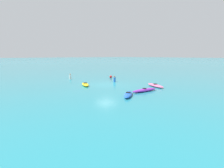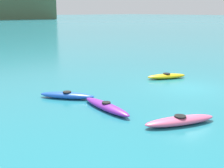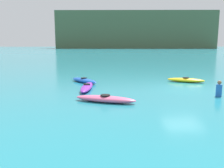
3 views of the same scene
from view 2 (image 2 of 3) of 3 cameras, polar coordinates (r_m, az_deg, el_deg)
ground_plane at (r=18.72m, az=13.93°, el=-0.69°), size 600.00×600.00×0.00m
kayak_yellow at (r=20.95m, az=10.13°, el=1.45°), size 2.78×1.87×0.37m
kayak_blue at (r=16.12m, az=-8.36°, el=-2.11°), size 2.29×2.78×0.37m
kayak_purple at (r=14.13m, az=-1.08°, el=-4.20°), size 1.02×3.44×0.37m
kayak_pink at (r=12.66m, az=12.56°, el=-6.67°), size 3.16×1.87×0.37m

